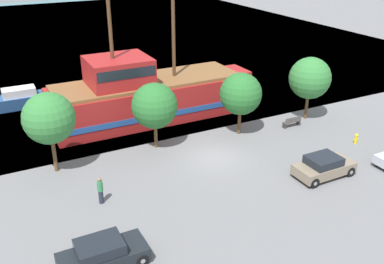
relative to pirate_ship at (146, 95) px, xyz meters
name	(u,v)px	position (x,y,z in m)	size (l,w,h in m)	color
ground_plane	(213,157)	(1.40, -8.60, -2.00)	(160.00, 160.00, 0.00)	slate
water_surface	(69,35)	(1.40, 35.40, -2.00)	(80.00, 80.00, 0.00)	teal
pirate_ship	(146,95)	(0.00, 0.00, 0.00)	(17.01, 5.12, 11.04)	#A31E1E
moored_boat_dockside	(25,99)	(-8.61, 7.33, -1.32)	(6.86, 1.85, 1.74)	navy
parked_car_curb_front	(102,254)	(-8.35, -15.47, -1.32)	(4.01, 1.80, 1.38)	black
parked_car_curb_rear	(324,166)	(6.26, -13.92, -1.31)	(3.84, 1.86, 1.38)	#7F705B
fire_hydrant	(356,138)	(11.68, -11.47, -1.59)	(0.42, 0.25, 0.76)	yellow
bench_promenade_east	(292,122)	(9.45, -7.01, -1.57)	(1.50, 0.45, 0.85)	#4C4742
pedestrian_walking_near	(100,190)	(-6.97, -10.47, -1.17)	(0.32, 0.32, 1.64)	#232838
tree_row_east	(49,118)	(-8.50, -5.58, 1.66)	(3.22, 3.22, 5.28)	brown
tree_row_mideast	(155,106)	(-1.48, -5.38, 1.15)	(3.19, 3.19, 4.75)	brown
tree_row_midwest	(241,94)	(5.03, -6.15, 1.20)	(3.12, 3.12, 4.77)	brown
tree_row_west	(310,78)	(11.57, -6.14, 1.46)	(3.33, 3.33, 5.12)	brown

